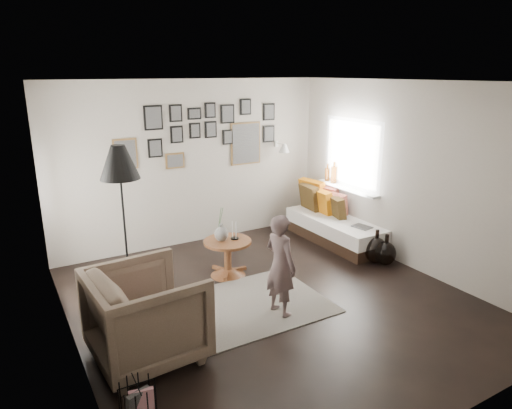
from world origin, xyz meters
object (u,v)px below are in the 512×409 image
demijohn_large (376,250)px  daybed (335,223)px  vase (221,231)px  armchair (147,315)px  child (280,265)px  pedestal_table (228,259)px  floor_lamp (120,168)px  demijohn_small (386,253)px  magazine_basket (138,404)px

demijohn_large → daybed: bearing=85.7°
vase → armchair: size_ratio=0.46×
daybed → child: (-2.08, -1.54, 0.31)m
pedestal_table → child: bearing=-87.5°
floor_lamp → demijohn_small: floor_lamp is taller
pedestal_table → daybed: 2.16m
demijohn_large → demijohn_small: size_ratio=1.10×
vase → daybed: size_ratio=0.24×
magazine_basket → demijohn_large: (3.92, 1.39, 0.02)m
vase → demijohn_small: bearing=-21.0°
demijohn_small → vase: bearing=159.0°
magazine_basket → demijohn_large: 4.16m
demijohn_small → pedestal_table: bearing=158.7°
daybed → demijohn_large: size_ratio=3.76×
daybed → floor_lamp: (-3.51, -0.41, 1.37)m
daybed → magazine_basket: daybed is taller
vase → daybed: (2.22, 0.30, -0.36)m
floor_lamp → daybed: bearing=6.6°
vase → daybed: 2.27m
armchair → demijohn_large: armchair is taller
magazine_basket → demijohn_large: demijohn_large is taller
demijohn_small → child: bearing=-169.4°
vase → floor_lamp: bearing=-175.4°
armchair → child: (1.57, 0.06, 0.14)m
magazine_basket → demijohn_small: bearing=17.6°
armchair → demijohn_large: size_ratio=2.00×
daybed → demijohn_small: bearing=-90.5°
armchair → magazine_basket: (-0.34, -0.82, -0.28)m
pedestal_table → vase: bearing=166.0°
magazine_basket → demijohn_small: 4.19m
demijohn_small → child: child is taller
demijohn_small → armchair: bearing=-172.9°
pedestal_table → magazine_basket: 2.81m
demijohn_large → child: 2.11m
daybed → floor_lamp: size_ratio=0.99×
pedestal_table → child: child is taller
daybed → magazine_basket: 4.68m
pedestal_table → magazine_basket: size_ratio=1.81×
vase → demijohn_small: vase is taller
floor_lamp → demijohn_small: (3.51, -0.75, -1.49)m
floor_lamp → demijohn_large: (3.43, -0.63, -1.46)m
armchair → floor_lamp: floor_lamp is taller
daybed → floor_lamp: 3.79m
vase → child: (0.13, -1.24, -0.05)m
vase → floor_lamp: size_ratio=0.24×
armchair → magazine_basket: size_ratio=2.82×
floor_lamp → child: bearing=-38.5°
magazine_basket → pedestal_table: bearing=48.5°
floor_lamp → demijohn_small: 3.88m
magazine_basket → vase: bearing=50.0°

